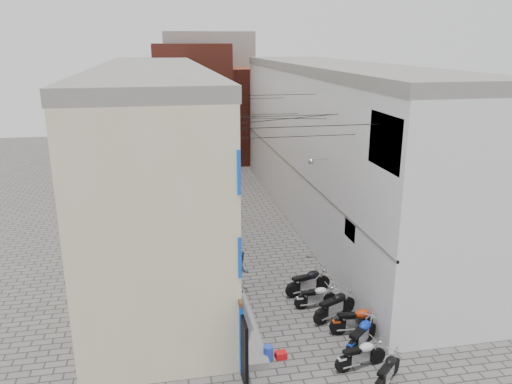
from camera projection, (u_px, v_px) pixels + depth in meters
ground at (317, 363)px, 16.36m from camera, size 90.00×90.00×0.00m
plinth at (213, 226)px, 28.17m from camera, size 0.90×26.00×0.25m
building_left at (155, 153)px, 26.33m from camera, size 5.10×27.00×9.00m
building_right at (335, 145)px, 28.18m from camera, size 5.94×26.00×9.00m
building_far_brick_left at (192, 107)px, 40.87m from camera, size 6.00×6.00×10.00m
building_far_brick_right at (248, 114)px, 43.95m from camera, size 5.00×6.00×8.00m
building_far_concrete at (209, 93)px, 46.73m from camera, size 8.00×5.00×11.00m
far_shopfront at (221, 159)px, 39.70m from camera, size 2.00×0.30×2.40m
overhead_wires at (269, 114)px, 21.49m from camera, size 5.80×13.02×1.32m
motorcycle_a at (388, 370)px, 15.22m from camera, size 1.71×1.63×1.04m
motorcycle_b at (361, 353)px, 16.00m from camera, size 1.89×0.86×1.05m
motorcycle_c at (362, 334)px, 17.00m from camera, size 1.93×1.76×1.15m
motorcycle_d at (356, 319)px, 17.91m from camera, size 1.99×0.72×1.13m
motorcycle_e at (335, 304)px, 18.86m from camera, size 2.15×1.47×1.20m
motorcycle_f at (316, 296)px, 19.68m from camera, size 1.79×0.61×1.03m
motorcycle_g at (308, 280)px, 20.72m from camera, size 2.19×1.18×1.21m
person_a at (228, 279)px, 19.76m from camera, size 0.61×0.73×1.73m
person_b at (241, 270)px, 20.58m from camera, size 0.72×0.88×1.67m
water_jug_near at (268, 353)px, 16.48m from camera, size 0.37×0.37×0.51m
water_jug_far at (268, 354)px, 16.48m from camera, size 0.32×0.32×0.46m
red_crate at (281, 355)px, 16.60m from camera, size 0.40×0.32×0.23m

